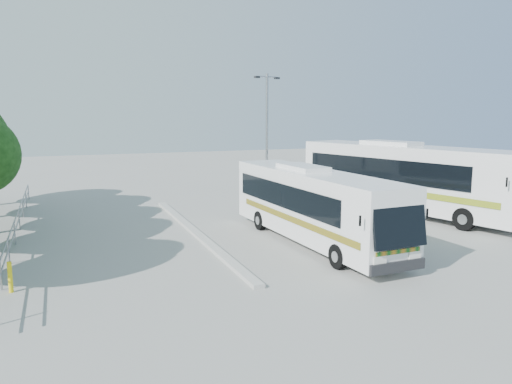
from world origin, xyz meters
name	(u,v)px	position (x,y,z in m)	size (l,w,h in m)	color
ground	(257,239)	(0.00, 0.00, 0.00)	(100.00, 100.00, 0.00)	#969691
kerb_divider	(195,232)	(-2.30, 2.00, 0.07)	(0.40, 16.00, 0.15)	#B2B2AD
railing	(16,223)	(-10.00, 4.00, 0.74)	(0.06, 22.00, 1.00)	gray
coach_main	(313,204)	(2.03, -1.45, 1.72)	(2.83, 11.38, 3.13)	white
coach_adjacent	(406,177)	(9.95, 2.37, 2.08)	(6.30, 13.87, 3.79)	white
lamppost	(267,132)	(4.30, 9.02, 4.42)	(1.93, 0.72, 8.01)	#92959A
bollard	(10,277)	(-9.70, -3.33, 0.50)	(0.14, 0.14, 1.00)	yellow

